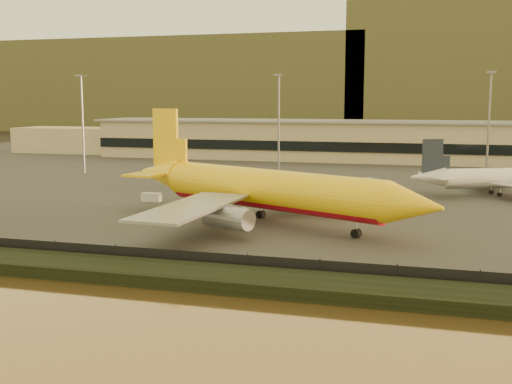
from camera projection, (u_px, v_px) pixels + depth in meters
The scene contains 11 objects.
ground at pixel (204, 245), 85.16m from camera, with size 900.00×900.00×0.00m, color black.
embankment at pixel (148, 273), 68.89m from camera, with size 320.00×7.00×1.40m, color black.
tarmac at pixel (327, 170), 175.46m from camera, with size 320.00×220.00×0.20m, color #2D2D2D.
perimeter_fence at pixel (163, 259), 72.61m from camera, with size 300.00×0.05×2.20m, color black.
terminal_building at pixel (299, 140), 207.64m from camera, with size 202.00×25.00×12.60m.
apron_light_masts at pixel (377, 115), 150.10m from camera, with size 152.20×12.20×25.40m.
distant_hills at pixel (362, 81), 409.67m from camera, with size 470.00×160.00×70.00m.
dhl_cargo_jet at pixel (265, 190), 98.67m from camera, with size 55.23×52.35×17.44m.
white_narrowbody_jet at pixel (506, 178), 128.19m from camera, with size 37.76×35.67×11.39m.
gse_vehicle_yellow at pixel (299, 201), 115.55m from camera, with size 3.53×1.59×1.59m, color yellow.
gse_vehicle_white at pixel (151, 197), 120.55m from camera, with size 3.55×1.60×1.60m, color silver.
Camera 1 is at (29.85, -78.07, 19.07)m, focal length 45.00 mm.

